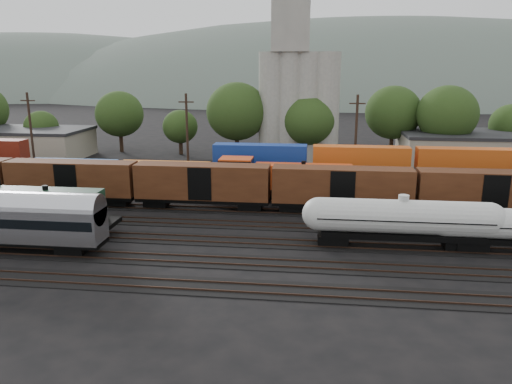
# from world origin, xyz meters

# --- Properties ---
(ground) EXTENTS (600.00, 600.00, 0.00)m
(ground) POSITION_xyz_m (0.00, 0.00, 0.00)
(ground) COLOR black
(tracks) EXTENTS (180.00, 33.20, 0.20)m
(tracks) POSITION_xyz_m (0.00, 0.00, 0.05)
(tracks) COLOR black
(tracks) RESTS_ON ground
(green_locomotive) EXTENTS (17.85, 3.15, 4.73)m
(green_locomotive) POSITION_xyz_m (-21.99, -5.00, 2.69)
(green_locomotive) COLOR black
(green_locomotive) RESTS_ON ground
(tank_car_a) EXTENTS (17.58, 3.15, 4.61)m
(tank_car_a) POSITION_xyz_m (14.24, -5.00, 2.73)
(tank_car_a) COLOR silver
(tank_car_a) RESTS_ON ground
(orange_locomotive) EXTENTS (19.18, 3.20, 4.80)m
(orange_locomotive) POSITION_xyz_m (1.86, 10.00, 2.72)
(orange_locomotive) COLOR black
(orange_locomotive) RESTS_ON ground
(boxcar_string) EXTENTS (122.80, 2.90, 4.20)m
(boxcar_string) POSITION_xyz_m (-13.66, 5.00, 3.12)
(boxcar_string) COLOR black
(boxcar_string) RESTS_ON ground
(container_wall) EXTENTS (160.00, 2.60, 5.80)m
(container_wall) POSITION_xyz_m (-1.76, 15.00, 2.73)
(container_wall) COLOR black
(container_wall) RESTS_ON ground
(grain_silo) EXTENTS (13.40, 5.00, 29.00)m
(grain_silo) POSITION_xyz_m (3.28, 36.00, 11.26)
(grain_silo) COLOR #9F9D92
(grain_silo) RESTS_ON ground
(industrial_sheds) EXTENTS (119.38, 17.26, 5.10)m
(industrial_sheds) POSITION_xyz_m (6.63, 35.25, 2.56)
(industrial_sheds) COLOR #9E937F
(industrial_sheds) RESTS_ON ground
(tree_band) EXTENTS (165.88, 21.39, 13.17)m
(tree_band) POSITION_xyz_m (2.67, 38.62, 7.29)
(tree_band) COLOR black
(tree_band) RESTS_ON ground
(utility_poles) EXTENTS (122.20, 0.36, 12.00)m
(utility_poles) POSITION_xyz_m (0.00, 22.00, 6.21)
(utility_poles) COLOR black
(utility_poles) RESTS_ON ground
(distant_hills) EXTENTS (860.00, 286.00, 130.00)m
(distant_hills) POSITION_xyz_m (23.92, 260.00, -20.56)
(distant_hills) COLOR #59665B
(distant_hills) RESTS_ON ground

